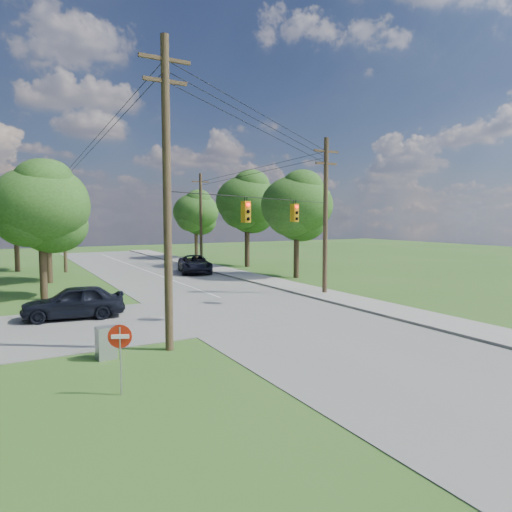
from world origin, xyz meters
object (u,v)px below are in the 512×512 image
pole_north_e (201,218)px  control_cabinet (106,343)px  car_main_north (195,264)px  pole_ne (325,214)px  pole_sw (167,190)px  do_not_enter_sign (120,343)px  pole_north_w (64,218)px  car_cross_dark (74,302)px

pole_north_e → control_cabinet: bearing=-118.3°
car_main_north → control_cabinet: (-12.51, -22.91, -0.25)m
pole_ne → car_main_north: pole_ne is taller
pole_sw → pole_ne: pole_sw is taller
control_cabinet → do_not_enter_sign: bearing=-102.5°
pole_sw → pole_north_e: size_ratio=1.20×
pole_north_e → do_not_enter_sign: (-16.21, -33.35, -3.58)m
pole_ne → pole_north_w: size_ratio=1.05×
pole_ne → pole_north_e: 22.00m
pole_ne → car_main_north: (-3.40, 15.31, -4.61)m
pole_ne → control_cabinet: bearing=-154.5°
pole_sw → car_main_north: 25.60m
pole_sw → car_cross_dark: pole_sw is taller
pole_ne → car_main_north: bearing=102.5°
pole_sw → do_not_enter_sign: (-2.71, -3.75, -4.68)m
pole_north_e → do_not_enter_sign: size_ratio=4.76×
do_not_enter_sign → pole_sw: bearing=76.8°
car_main_north → do_not_enter_sign: bearing=-101.2°
pole_ne → do_not_enter_sign: 20.17m
pole_sw → do_not_enter_sign: 6.58m
pole_north_e → control_cabinet: (-15.91, -29.60, -4.53)m
pole_sw → control_cabinet: (-2.41, -0.00, -5.62)m
car_main_north → control_cabinet: size_ratio=4.93×
pole_north_w → car_main_north: 13.17m
pole_north_w → car_cross_dark: pole_north_w is taller
pole_north_w → do_not_enter_sign: size_ratio=4.76×
pole_ne → car_cross_dark: 16.65m
car_cross_dark → do_not_enter_sign: do_not_enter_sign is taller
control_cabinet → do_not_enter_sign: 3.88m
control_cabinet → do_not_enter_sign: do_not_enter_sign is taller
pole_ne → pole_north_e: (-0.00, 22.00, -0.34)m
pole_ne → do_not_enter_sign: (-16.21, -11.35, -3.92)m
pole_north_e → car_main_north: bearing=-116.9°
car_main_north → control_cabinet: car_main_north is taller
pole_north_e → do_not_enter_sign: bearing=-115.9°
pole_north_e → car_cross_dark: size_ratio=2.00×
pole_north_e → car_cross_dark: bearing=-126.2°
pole_north_e → pole_sw: bearing=-114.5°
pole_sw → car_main_north: pole_sw is taller
pole_north_w → car_main_north: size_ratio=1.68×
car_cross_dark → do_not_enter_sign: size_ratio=2.38×
pole_ne → do_not_enter_sign: bearing=-145.0°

